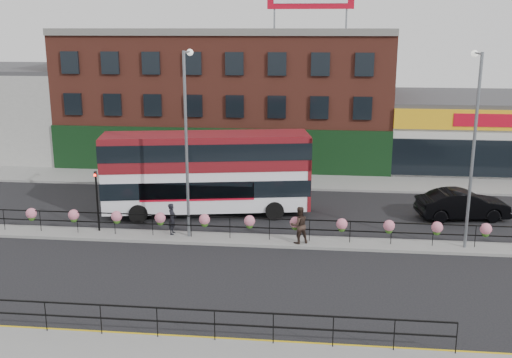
# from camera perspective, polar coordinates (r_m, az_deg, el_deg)

# --- Properties ---
(ground) EXTENTS (120.00, 120.00, 0.00)m
(ground) POSITION_cam_1_polar(r_m,az_deg,el_deg) (30.39, -0.61, -5.97)
(ground) COLOR black
(ground) RESTS_ON ground
(north_pavement) EXTENTS (60.00, 4.00, 0.15)m
(north_pavement) POSITION_cam_1_polar(r_m,az_deg,el_deg) (41.77, 1.33, -0.17)
(north_pavement) COLOR gray
(north_pavement) RESTS_ON ground
(median) EXTENTS (60.00, 1.60, 0.15)m
(median) POSITION_cam_1_polar(r_m,az_deg,el_deg) (30.36, -0.61, -5.84)
(median) COLOR gray
(median) RESTS_ON ground
(yellow_line_inner) EXTENTS (60.00, 0.10, 0.01)m
(yellow_line_inner) POSITION_cam_1_polar(r_m,az_deg,el_deg) (21.65, -3.74, -14.86)
(yellow_line_inner) COLOR gold
(yellow_line_inner) RESTS_ON ground
(yellow_line_outer) EXTENTS (60.00, 0.10, 0.01)m
(yellow_line_outer) POSITION_cam_1_polar(r_m,az_deg,el_deg) (21.49, -3.83, -15.10)
(yellow_line_outer) COLOR gold
(yellow_line_outer) RESTS_ON ground
(brick_building) EXTENTS (25.00, 12.21, 10.30)m
(brick_building) POSITION_cam_1_polar(r_m,az_deg,el_deg) (49.11, -2.54, 8.01)
(brick_building) COLOR brown
(brick_building) RESTS_ON ground
(supermarket) EXTENTS (15.00, 12.25, 5.30)m
(supermarket) POSITION_cam_1_polar(r_m,az_deg,el_deg) (50.44, 20.64, 4.43)
(supermarket) COLOR silver
(supermarket) RESTS_ON ground
(median_railing) EXTENTS (30.04, 0.56, 1.23)m
(median_railing) POSITION_cam_1_polar(r_m,az_deg,el_deg) (30.04, -0.62, -4.10)
(median_railing) COLOR black
(median_railing) RESTS_ON median
(south_railing) EXTENTS (20.04, 0.05, 1.12)m
(south_railing) POSITION_cam_1_polar(r_m,az_deg,el_deg) (21.26, -9.42, -12.70)
(south_railing) COLOR black
(south_railing) RESTS_ON south_pavement
(double_decker_bus) EXTENTS (11.94, 4.78, 4.71)m
(double_decker_bus) POSITION_cam_1_polar(r_m,az_deg,el_deg) (34.02, -4.68, 1.29)
(double_decker_bus) COLOR white
(double_decker_bus) RESTS_ON ground
(car) EXTENTS (3.36, 5.62, 1.67)m
(car) POSITION_cam_1_polar(r_m,az_deg,el_deg) (35.55, 19.09, -2.33)
(car) COLOR black
(car) RESTS_ON ground
(pedestrian_a) EXTENTS (0.60, 0.40, 1.63)m
(pedestrian_a) POSITION_cam_1_polar(r_m,az_deg,el_deg) (31.08, -7.99, -3.77)
(pedestrian_a) COLOR black
(pedestrian_a) RESTS_ON median
(pedestrian_b) EXTENTS (1.42, 1.37, 1.87)m
(pedestrian_b) POSITION_cam_1_polar(r_m,az_deg,el_deg) (29.55, 4.13, -4.39)
(pedestrian_b) COLOR #33241D
(pedestrian_b) RESTS_ON median
(lamp_column_west) EXTENTS (0.33, 1.63, 9.31)m
(lamp_column_west) POSITION_cam_1_polar(r_m,az_deg,el_deg) (29.74, -6.59, 4.80)
(lamp_column_west) COLOR slate
(lamp_column_west) RESTS_ON median
(lamp_column_east) EXTENTS (0.33, 1.63, 9.32)m
(lamp_column_east) POSITION_cam_1_polar(r_m,az_deg,el_deg) (29.77, 20.01, 4.04)
(lamp_column_east) COLOR slate
(lamp_column_east) RESTS_ON median
(traffic_light_median) EXTENTS (0.15, 0.28, 3.65)m
(traffic_light_median) POSITION_cam_1_polar(r_m,az_deg,el_deg) (31.90, -14.96, -0.83)
(traffic_light_median) COLOR black
(traffic_light_median) RESTS_ON median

